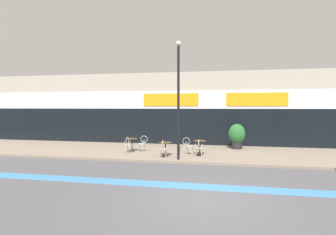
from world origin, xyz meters
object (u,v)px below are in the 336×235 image
bistro_table_1 (166,146)px  lamp_post (178,92)px  cafe_chair_0_side (142,142)px  cafe_chair_1_near (163,148)px  cafe_chair_0_near (128,144)px  bistro_table_0 (132,142)px  cafe_chair_2_side (188,145)px  planter_pot (237,135)px  cafe_chair_2_near (199,147)px  bistro_table_2 (200,145)px

bistro_table_1 → lamp_post: lamp_post is taller
cafe_chair_0_side → cafe_chair_1_near: size_ratio=1.00×
cafe_chair_0_near → cafe_chair_1_near: 2.40m
lamp_post → bistro_table_0: bearing=148.2°
cafe_chair_0_near → cafe_chair_0_side: (0.63, 0.63, 0.00)m
cafe_chair_2_side → lamp_post: bearing=-95.1°
cafe_chair_2_side → planter_pot: bearing=48.8°
cafe_chair_2_near → lamp_post: 2.97m
bistro_table_2 → lamp_post: size_ratio=0.13×
bistro_table_0 → cafe_chair_2_near: size_ratio=0.81×
cafe_chair_0_side → cafe_chair_2_near: bearing=162.3°
cafe_chair_0_side → cafe_chair_0_near: bearing=44.6°
lamp_post → bistro_table_2: bearing=57.3°
bistro_table_1 → lamp_post: size_ratio=0.12×
cafe_chair_0_near → cafe_chair_2_side: (3.26, 0.24, 0.00)m
bistro_table_2 → cafe_chair_0_near: bearing=-176.6°
bistro_table_1 → lamp_post: bearing=-45.8°
cafe_chair_0_near → cafe_chair_0_side: size_ratio=1.00×
cafe_chair_0_near → lamp_post: size_ratio=0.16×
cafe_chair_2_near → bistro_table_0: bearing=75.2°
bistro_table_2 → cafe_chair_0_side: size_ratio=0.84×
bistro_table_1 → lamp_post: 2.96m
bistro_table_1 → cafe_chair_0_near: size_ratio=0.78×
cafe_chair_0_near → cafe_chair_2_near: (3.88, -0.40, 0.00)m
bistro_table_0 → cafe_chair_2_near: (3.88, -1.02, 0.00)m
cafe_chair_2_near → planter_pot: bearing=-33.7°
cafe_chair_0_near → cafe_chair_1_near: size_ratio=1.00×
cafe_chair_1_near → cafe_chair_2_side: size_ratio=1.00×
cafe_chair_2_near → bistro_table_2: bearing=-0.0°
cafe_chair_1_near → lamp_post: lamp_post is taller
bistro_table_2 → cafe_chair_2_near: size_ratio=0.84×
bistro_table_1 → cafe_chair_0_side: size_ratio=0.78×
bistro_table_1 → bistro_table_2: 1.82m
lamp_post → cafe_chair_0_near: bearing=157.8°
planter_pot → lamp_post: 5.44m
bistro_table_0 → cafe_chair_2_side: 3.28m
bistro_table_2 → cafe_chair_0_side: (-3.25, 0.40, -0.02)m
bistro_table_0 → cafe_chair_2_near: 4.01m
bistro_table_2 → bistro_table_1: bearing=-160.1°
bistro_table_1 → bistro_table_2: bearing=19.9°
bistro_table_1 → cafe_chair_0_side: (-1.54, 1.02, 0.02)m
cafe_chair_1_near → cafe_chair_2_near: (1.71, 0.62, 0.00)m
bistro_table_0 → bistro_table_2: (3.88, -0.40, 0.02)m
bistro_table_2 → cafe_chair_2_side: bearing=179.2°
bistro_table_0 → bistro_table_2: bearing=-5.8°
bistro_table_0 → cafe_chair_0_near: size_ratio=0.81×
cafe_chair_0_side → planter_pot: size_ratio=0.60×
bistro_table_0 → cafe_chair_2_side: size_ratio=0.81×
cafe_chair_0_near → cafe_chair_2_near: same height
cafe_chair_0_near → cafe_chair_2_side: bearing=-83.2°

